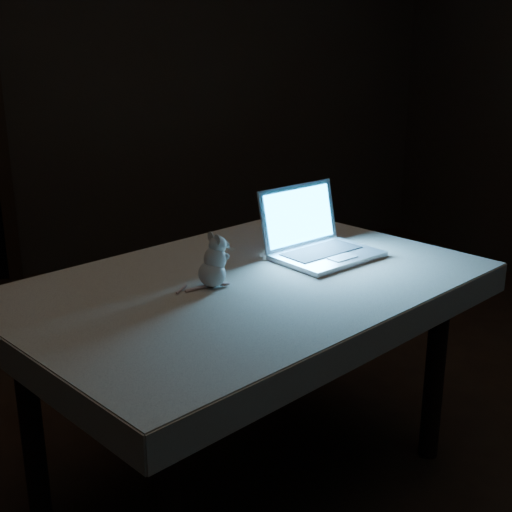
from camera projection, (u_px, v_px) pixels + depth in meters
name	position (u px, v px, depth m)	size (l,w,h in m)	color
floor	(280.00, 481.00, 2.30)	(5.00, 5.00, 0.00)	black
back_wall	(99.00, 58.00, 4.07)	(4.50, 0.04, 2.60)	black
table	(247.00, 387.00, 2.18)	(1.34, 0.86, 0.72)	black
tablecloth	(245.00, 295.00, 2.07)	(1.43, 0.95, 0.09)	beige
laptop	(328.00, 225.00, 2.24)	(0.33, 0.29, 0.23)	silver
plush_mouse	(212.00, 261.00, 1.99)	(0.12, 0.12, 0.16)	silver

